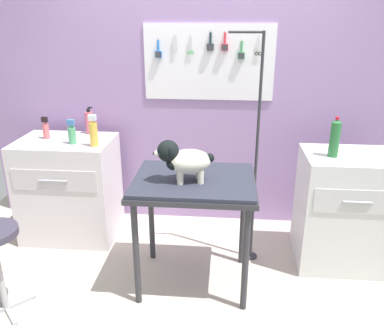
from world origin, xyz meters
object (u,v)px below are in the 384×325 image
object	(u,v)px
grooming_table	(194,191)
grooming_arm	(255,162)
soda_bottle	(335,138)
dog	(183,160)
cabinet_right	(343,210)
counter_left	(70,188)
detangler_spray	(89,122)

from	to	relation	value
grooming_table	grooming_arm	xyz separation A→B (m)	(0.43, 0.35, 0.09)
soda_bottle	dog	bearing A→B (deg)	-159.95
grooming_table	dog	size ratio (longest dim) A/B	2.12
cabinet_right	grooming_table	bearing A→B (deg)	-162.25
counter_left	cabinet_right	size ratio (longest dim) A/B	0.98
dog	counter_left	bearing A→B (deg)	149.15
grooming_arm	detangler_spray	bearing A→B (deg)	162.34
grooming_table	soda_bottle	size ratio (longest dim) A/B	2.86
counter_left	detangler_spray	distance (m)	0.61
grooming_table	counter_left	distance (m)	1.33
detangler_spray	soda_bottle	bearing A→B (deg)	-13.61
soda_bottle	cabinet_right	bearing A→B (deg)	15.40
grooming_arm	detangler_spray	distance (m)	1.51
grooming_table	cabinet_right	bearing A→B (deg)	17.75
grooming_arm	detangler_spray	xyz separation A→B (m)	(-1.43, 0.46, 0.16)
grooming_arm	cabinet_right	xyz separation A→B (m)	(0.71, 0.02, -0.38)
soda_bottle	grooming_table	bearing A→B (deg)	-161.90
dog	counter_left	distance (m)	1.38
grooming_arm	counter_left	size ratio (longest dim) A/B	2.00
dog	soda_bottle	xyz separation A→B (m)	(1.06, 0.39, 0.06)
grooming_arm	counter_left	distance (m)	1.65
counter_left	cabinet_right	distance (m)	2.31
cabinet_right	detangler_spray	size ratio (longest dim) A/B	3.81
dog	detangler_spray	distance (m)	1.27
cabinet_right	soda_bottle	bearing A→B (deg)	-164.60
counter_left	soda_bottle	world-z (taller)	soda_bottle
grooming_table	dog	bearing A→B (deg)	-136.63
soda_bottle	counter_left	bearing A→B (deg)	172.99
cabinet_right	dog	bearing A→B (deg)	-160.51
grooming_arm	soda_bottle	distance (m)	0.60
cabinet_right	detangler_spray	bearing A→B (deg)	168.37
grooming_arm	dog	world-z (taller)	grooming_arm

